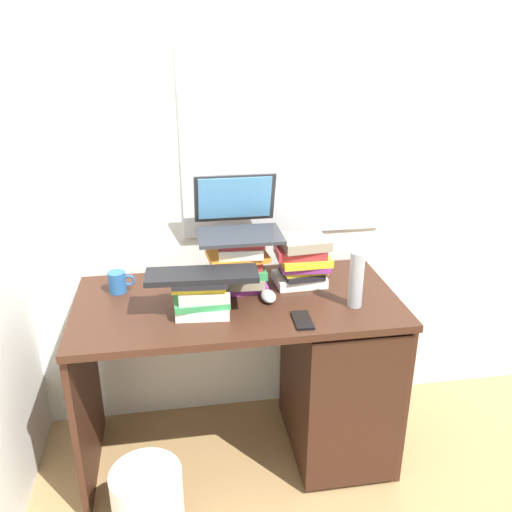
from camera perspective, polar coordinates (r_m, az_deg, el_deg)
name	(u,v)px	position (r m, az deg, el deg)	size (l,w,h in m)	color
ground_plane	(239,450)	(2.64, -1.75, -19.67)	(6.00, 6.00, 0.00)	#9E7A4C
wall_back	(225,151)	(2.37, -3.25, 10.94)	(6.00, 0.06, 2.60)	silver
desk	(314,369)	(2.42, 6.09, -11.70)	(1.30, 0.64, 0.77)	#381E14
book_stack_tall	(240,265)	(2.23, -1.69, -0.93)	(0.26, 0.20, 0.24)	#8C338C
book_stack_keyboard_riser	(202,295)	(2.08, -5.71, -4.10)	(0.22, 0.19, 0.15)	white
book_stack_side	(302,261)	(2.29, 4.86, -0.50)	(0.23, 0.19, 0.21)	white
laptop	(238,220)	(2.22, -1.95, 3.85)	(0.34, 0.30, 0.23)	#2D2D33
keyboard	(202,275)	(2.04, -5.70, -2.01)	(0.42, 0.14, 0.02)	black
computer_mouse	(268,296)	(2.18, 1.30, -4.24)	(0.06, 0.10, 0.04)	#A5A8AD
mug	(118,282)	(2.31, -14.32, -2.66)	(0.11, 0.07, 0.09)	#265999
water_bottle	(356,280)	(2.13, 10.47, -2.45)	(0.06, 0.06, 0.23)	#999EA5
cell_phone	(302,320)	(2.04, 4.89, -6.73)	(0.07, 0.14, 0.01)	black
wastebasket	(148,506)	(2.24, -11.23, -24.34)	(0.26, 0.26, 0.31)	silver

